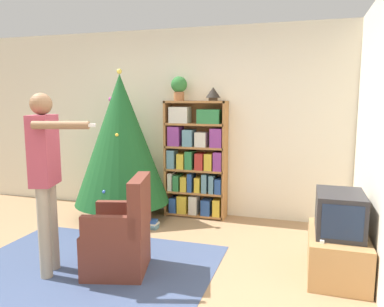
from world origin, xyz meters
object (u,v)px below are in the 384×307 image
Objects in this scene: standing_person at (46,169)px; christmas_tree at (121,140)px; armchair at (121,239)px; table_lamp at (213,93)px; bookshelf at (196,161)px; potted_plant at (179,87)px; television at (340,213)px.

christmas_tree is at bearing 168.59° from standing_person.
armchair is at bearing 94.37° from standing_person.
table_lamp is (1.19, 0.36, 0.62)m from christmas_tree.
bookshelf is 1.75× the size of armchair.
bookshelf is 1.04m from potted_plant.
armchair is at bearing -165.71° from television.
christmas_tree reaches higher than television.
potted_plant reaches higher than table_lamp.
bookshelf is 1.91m from armchair.
christmas_tree is 1.73m from standing_person.
potted_plant is at bearing 166.95° from armchair.
table_lamp reaches higher than standing_person.
table_lamp is at bearing 152.38° from armchair.
bookshelf reaches higher than armchair.
armchair is at bearing -63.25° from christmas_tree.
christmas_tree is at bearing -163.22° from table_lamp.
potted_plant is 1.64× the size of table_lamp.
standing_person is (0.13, -1.72, -0.08)m from christmas_tree.
christmas_tree is 1.20× the size of standing_person.
television is at bearing -33.95° from potted_plant.
armchair is 2.80× the size of potted_plant.
potted_plant reaches higher than standing_person.
table_lamp reaches higher than bookshelf.
armchair is (-0.20, -1.84, -0.46)m from bookshelf.
armchair is at bearing -88.70° from potted_plant.
potted_plant reaches higher than television.
potted_plant reaches higher than bookshelf.
table_lamp is at bearing 2.03° from bookshelf.
television is 2.79× the size of table_lamp.
table_lamp reaches higher than television.
bookshelf is 2.23m from television.
table_lamp is at bearing 137.27° from standing_person.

